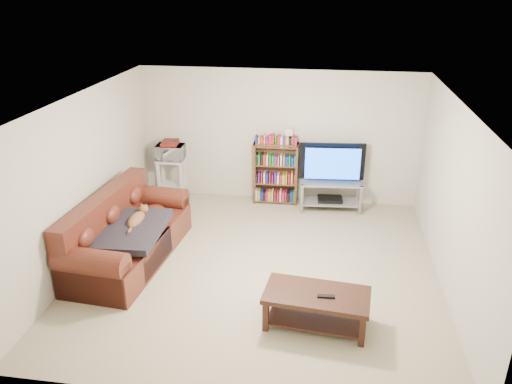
% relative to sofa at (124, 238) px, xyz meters
% --- Properties ---
extents(floor, '(5.00, 5.00, 0.00)m').
position_rel_sofa_xyz_m(floor, '(1.97, 0.04, -0.34)').
color(floor, '#B9AC89').
rests_on(floor, ground).
extents(ceiling, '(5.00, 5.00, 0.00)m').
position_rel_sofa_xyz_m(ceiling, '(1.97, 0.04, 2.06)').
color(ceiling, white).
rests_on(ceiling, ground).
extents(wall_back, '(5.00, 0.00, 5.00)m').
position_rel_sofa_xyz_m(wall_back, '(1.97, 2.54, 0.86)').
color(wall_back, silver).
rests_on(wall_back, ground).
extents(wall_front, '(5.00, 0.00, 5.00)m').
position_rel_sofa_xyz_m(wall_front, '(1.97, -2.46, 0.86)').
color(wall_front, silver).
rests_on(wall_front, ground).
extents(wall_left, '(0.00, 5.00, 5.00)m').
position_rel_sofa_xyz_m(wall_left, '(-0.53, 0.04, 0.86)').
color(wall_left, silver).
rests_on(wall_left, ground).
extents(wall_right, '(0.00, 5.00, 5.00)m').
position_rel_sofa_xyz_m(wall_right, '(4.47, 0.04, 0.86)').
color(wall_right, silver).
rests_on(wall_right, ground).
extents(sofa, '(1.19, 2.40, 0.99)m').
position_rel_sofa_xyz_m(sofa, '(0.00, 0.00, 0.00)').
color(sofa, '#562116').
rests_on(sofa, floor).
extents(blanket, '(0.90, 1.17, 0.19)m').
position_rel_sofa_xyz_m(blanket, '(0.18, -0.17, 0.23)').
color(blanket, '#241F27').
rests_on(blanket, sofa).
extents(cat, '(0.30, 0.65, 0.19)m').
position_rel_sofa_xyz_m(cat, '(0.20, 0.04, 0.29)').
color(cat, brown).
rests_on(cat, sofa).
extents(coffee_table, '(1.28, 0.73, 0.44)m').
position_rel_sofa_xyz_m(coffee_table, '(2.82, -1.13, -0.03)').
color(coffee_table, black).
rests_on(coffee_table, floor).
extents(remote, '(0.20, 0.07, 0.02)m').
position_rel_sofa_xyz_m(remote, '(2.93, -1.19, 0.11)').
color(remote, black).
rests_on(remote, coffee_table).
extents(tv_stand, '(1.11, 0.57, 0.54)m').
position_rel_sofa_xyz_m(tv_stand, '(2.94, 2.19, 0.02)').
color(tv_stand, '#999EA3').
rests_on(tv_stand, floor).
extents(television, '(1.16, 0.24, 0.66)m').
position_rel_sofa_xyz_m(television, '(2.94, 2.19, 0.53)').
color(television, black).
rests_on(television, tv_stand).
extents(dvd_player, '(0.45, 0.33, 0.06)m').
position_rel_sofa_xyz_m(dvd_player, '(2.94, 2.19, -0.15)').
color(dvd_player, black).
rests_on(dvd_player, tv_stand).
extents(bookshelf, '(0.80, 0.27, 1.14)m').
position_rel_sofa_xyz_m(bookshelf, '(1.95, 2.34, 0.25)').
color(bookshelf, '#4F321B').
rests_on(bookshelf, floor).
extents(shelf_clutter, '(0.58, 0.19, 0.28)m').
position_rel_sofa_xyz_m(shelf_clutter, '(2.04, 2.36, 0.91)').
color(shelf_clutter, silver).
rests_on(shelf_clutter, bookshelf).
extents(microwave_stand, '(0.51, 0.38, 0.80)m').
position_rel_sofa_xyz_m(microwave_stand, '(0.05, 2.18, 0.17)').
color(microwave_stand, silver).
rests_on(microwave_stand, floor).
extents(microwave, '(0.50, 0.35, 0.27)m').
position_rel_sofa_xyz_m(microwave, '(0.05, 2.18, 0.59)').
color(microwave, silver).
rests_on(microwave, microwave_stand).
extents(game_boxes, '(0.30, 0.27, 0.05)m').
position_rel_sofa_xyz_m(game_boxes, '(0.05, 2.18, 0.75)').
color(game_boxes, maroon).
rests_on(game_boxes, microwave).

